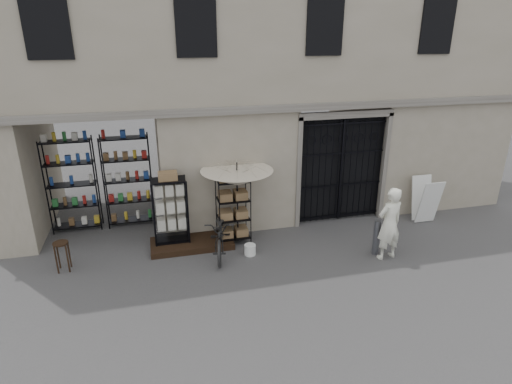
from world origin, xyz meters
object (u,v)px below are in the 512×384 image
object	(u,v)px
wire_rack	(233,210)
easel_sign	(426,200)
market_umbrella	(237,174)
wooden_stool	(63,256)
display_cabinet	(171,214)
white_bucket	(250,250)
bicycle	(221,253)
steel_bollard	(376,237)
shopkeeper	(385,257)

from	to	relation	value
wire_rack	easel_sign	bearing A→B (deg)	-15.60
market_umbrella	wooden_stool	bearing A→B (deg)	-173.70
display_cabinet	easel_sign	bearing A→B (deg)	7.33
white_bucket	bicycle	xyz separation A→B (m)	(-0.65, 0.26, -0.13)
wire_rack	bicycle	xyz separation A→B (m)	(-0.41, -0.51, -0.86)
display_cabinet	market_umbrella	distance (m)	1.88
steel_bollard	wooden_stool	bearing A→B (deg)	171.90
wooden_stool	shopkeeper	size ratio (longest dim) A/B	0.39
market_umbrella	bicycle	xyz separation A→B (m)	(-0.52, -0.52, -1.80)
shopkeeper	steel_bollard	bearing A→B (deg)	-66.19
display_cabinet	easel_sign	distance (m)	6.90
display_cabinet	white_bucket	xyz separation A→B (m)	(1.76, -0.92, -0.73)
shopkeeper	bicycle	bearing A→B (deg)	-27.38
market_umbrella	white_bucket	distance (m)	1.84
bicycle	shopkeeper	xyz separation A→B (m)	(3.72, -1.17, 0.00)
bicycle	shopkeeper	bearing A→B (deg)	-6.04
steel_bollard	easel_sign	distance (m)	2.60
bicycle	wire_rack	bearing A→B (deg)	62.83
wire_rack	steel_bollard	world-z (taller)	wire_rack
steel_bollard	shopkeeper	bearing A→B (deg)	-56.27
wooden_stool	easel_sign	bearing A→B (deg)	2.08
white_bucket	shopkeeper	size ratio (longest dim) A/B	0.15
steel_bollard	shopkeeper	size ratio (longest dim) A/B	0.49
steel_bollard	wire_rack	bearing A→B (deg)	155.26
display_cabinet	steel_bollard	world-z (taller)	display_cabinet
wire_rack	easel_sign	world-z (taller)	wire_rack
bicycle	wooden_stool	world-z (taller)	bicycle
bicycle	steel_bollard	world-z (taller)	bicycle
display_cabinet	easel_sign	size ratio (longest dim) A/B	1.39
market_umbrella	wooden_stool	xyz separation A→B (m)	(-4.05, -0.45, -1.43)
display_cabinet	shopkeeper	xyz separation A→B (m)	(4.83, -1.83, -0.86)
wire_rack	bicycle	bearing A→B (deg)	-143.06
easel_sign	white_bucket	bearing A→B (deg)	-171.84
market_umbrella	bicycle	bearing A→B (deg)	-135.22
white_bucket	wire_rack	bearing A→B (deg)	107.40
bicycle	easel_sign	size ratio (longest dim) A/B	1.53
bicycle	display_cabinet	bearing A→B (deg)	160.53
bicycle	shopkeeper	size ratio (longest dim) A/B	1.08
wooden_stool	easel_sign	distance (m)	9.33
display_cabinet	shopkeeper	distance (m)	5.24
display_cabinet	bicycle	world-z (taller)	display_cabinet
bicycle	steel_bollard	distance (m)	3.72
shopkeeper	easel_sign	bearing A→B (deg)	-152.53
white_bucket	shopkeeper	bearing A→B (deg)	-16.60
wooden_stool	display_cabinet	bearing A→B (deg)	13.75
white_bucket	steel_bollard	xyz separation A→B (m)	(2.92, -0.69, 0.30)
wooden_stool	shopkeeper	distance (m)	7.37
market_umbrella	steel_bollard	distance (m)	3.64
market_umbrella	easel_sign	xyz separation A→B (m)	(5.27, -0.11, -1.16)
steel_bollard	shopkeeper	xyz separation A→B (m)	(0.15, -0.23, -0.43)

